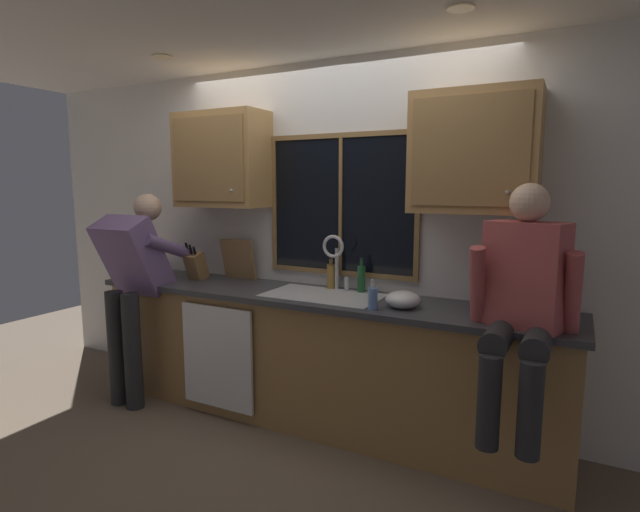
% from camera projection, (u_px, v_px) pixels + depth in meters
% --- Properties ---
extents(back_wall, '(5.77, 0.12, 2.55)m').
position_uv_depth(back_wall, '(335.00, 238.00, 3.67)').
color(back_wall, silver).
rests_on(back_wall, floor).
extents(ceiling_downlight_left, '(0.14, 0.14, 0.01)m').
position_uv_depth(ceiling_downlight_left, '(162.00, 57.00, 3.38)').
color(ceiling_downlight_left, '#FFEAB2').
extents(ceiling_downlight_right, '(0.14, 0.14, 0.01)m').
position_uv_depth(ceiling_downlight_right, '(461.00, 8.00, 2.45)').
color(ceiling_downlight_right, '#FFEAB2').
extents(window_glass, '(1.10, 0.02, 0.95)m').
position_uv_depth(window_glass, '(341.00, 205.00, 3.54)').
color(window_glass, black).
extents(window_frame_top, '(1.17, 0.02, 0.04)m').
position_uv_depth(window_frame_top, '(341.00, 135.00, 3.46)').
color(window_frame_top, olive).
extents(window_frame_bottom, '(1.17, 0.02, 0.04)m').
position_uv_depth(window_frame_bottom, '(340.00, 273.00, 3.60)').
color(window_frame_bottom, olive).
extents(window_frame_left, '(0.04, 0.02, 0.95)m').
position_uv_depth(window_frame_left, '(274.00, 204.00, 3.79)').
color(window_frame_left, olive).
extents(window_frame_right, '(0.03, 0.02, 0.95)m').
position_uv_depth(window_frame_right, '(418.00, 207.00, 3.27)').
color(window_frame_right, olive).
extents(window_mullion_center, '(0.02, 0.02, 0.95)m').
position_uv_depth(window_mullion_center, '(341.00, 205.00, 3.53)').
color(window_mullion_center, olive).
extents(lower_cabinet_run, '(3.37, 0.58, 0.88)m').
position_uv_depth(lower_cabinet_run, '(313.00, 360.00, 3.48)').
color(lower_cabinet_run, '#A07744').
rests_on(lower_cabinet_run, floor).
extents(countertop, '(3.43, 0.62, 0.04)m').
position_uv_depth(countertop, '(312.00, 297.00, 3.40)').
color(countertop, '#38383D').
rests_on(countertop, lower_cabinet_run).
extents(dishwasher_front, '(0.60, 0.02, 0.74)m').
position_uv_depth(dishwasher_front, '(217.00, 357.00, 3.48)').
color(dishwasher_front, white).
extents(upper_cabinet_left, '(0.73, 0.36, 0.72)m').
position_uv_depth(upper_cabinet_left, '(222.00, 160.00, 3.78)').
color(upper_cabinet_left, '#B2844C').
extents(upper_cabinet_right, '(0.73, 0.36, 0.72)m').
position_uv_depth(upper_cabinet_right, '(474.00, 153.00, 2.92)').
color(upper_cabinet_right, '#B2844C').
extents(sink, '(0.80, 0.46, 0.21)m').
position_uv_depth(sink, '(323.00, 309.00, 3.38)').
color(sink, '#B7B7BC').
rests_on(sink, lower_cabinet_run).
extents(faucet, '(0.18, 0.09, 0.40)m').
position_uv_depth(faucet, '(335.00, 255.00, 3.49)').
color(faucet, silver).
rests_on(faucet, countertop).
extents(person_standing, '(0.53, 0.66, 1.60)m').
position_uv_depth(person_standing, '(133.00, 277.00, 3.73)').
color(person_standing, '#262628').
rests_on(person_standing, floor).
extents(person_sitting_on_counter, '(0.54, 0.65, 1.26)m').
position_uv_depth(person_sitting_on_counter, '(522.00, 296.00, 2.51)').
color(person_sitting_on_counter, '#262628').
rests_on(person_sitting_on_counter, countertop).
extents(knife_block, '(0.12, 0.18, 0.32)m').
position_uv_depth(knife_block, '(196.00, 266.00, 3.92)').
color(knife_block, olive).
rests_on(knife_block, countertop).
extents(cutting_board, '(0.30, 0.09, 0.32)m').
position_uv_depth(cutting_board, '(238.00, 259.00, 3.94)').
color(cutting_board, '#997047').
rests_on(cutting_board, countertop).
extents(mixing_bowl, '(0.22, 0.22, 0.11)m').
position_uv_depth(mixing_bowl, '(403.00, 300.00, 3.02)').
color(mixing_bowl, silver).
rests_on(mixing_bowl, countertop).
extents(soap_dispenser, '(0.06, 0.07, 0.19)m').
position_uv_depth(soap_dispenser, '(373.00, 298.00, 2.98)').
color(soap_dispenser, '#668CCC').
rests_on(soap_dispenser, countertop).
extents(bottle_green_glass, '(0.06, 0.06, 0.23)m').
position_uv_depth(bottle_green_glass, '(331.00, 276.00, 3.57)').
color(bottle_green_glass, olive).
rests_on(bottle_green_glass, countertop).
extents(bottle_tall_clear, '(0.06, 0.06, 0.24)m').
position_uv_depth(bottle_tall_clear, '(361.00, 278.00, 3.45)').
color(bottle_tall_clear, '#1E592D').
rests_on(bottle_tall_clear, countertop).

